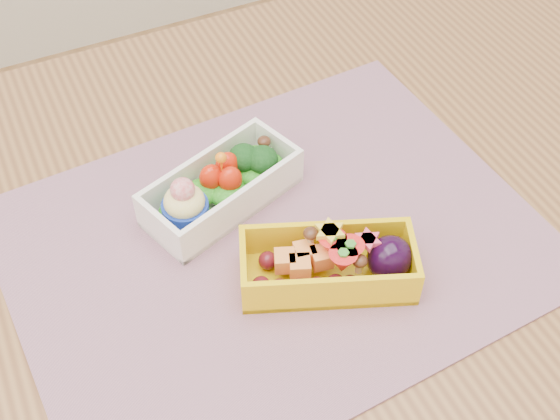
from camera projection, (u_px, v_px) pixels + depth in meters
name	position (u px, v px, depth m)	size (l,w,h in m)	color
table	(309.00, 290.00, 0.81)	(1.20, 0.80, 0.75)	brown
placemat	(275.00, 241.00, 0.72)	(0.51, 0.39, 0.00)	#9D6C77
bento_white	(221.00, 187.00, 0.74)	(0.18, 0.12, 0.07)	white
bento_yellow	(332.00, 264.00, 0.67)	(0.18, 0.13, 0.05)	yellow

